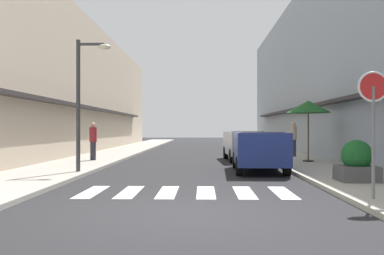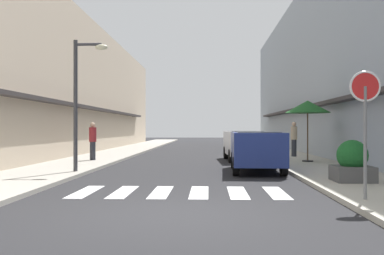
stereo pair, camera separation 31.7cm
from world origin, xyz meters
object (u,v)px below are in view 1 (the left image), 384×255
at_px(parked_car_mid, 245,142).
at_px(round_street_sign, 373,101).
at_px(street_lamp, 84,89).
at_px(pedestrian_walking_near, 294,138).
at_px(parked_car_near, 259,147).
at_px(pedestrian_walking_far, 93,140).
at_px(planter_corner, 357,163).
at_px(cafe_umbrella, 308,107).

bearing_deg(parked_car_mid, round_street_sign, -83.14).
height_order(street_lamp, pedestrian_walking_near, street_lamp).
height_order(parked_car_near, pedestrian_walking_near, pedestrian_walking_near).
bearing_deg(pedestrian_walking_near, pedestrian_walking_far, -4.60).
xyz_separation_m(parked_car_near, planter_corner, (2.25, -3.76, -0.29)).
height_order(planter_corner, pedestrian_walking_near, pedestrian_walking_near).
bearing_deg(parked_car_mid, cafe_umbrella, -38.12).
bearing_deg(pedestrian_walking_near, parked_car_near, 47.54).
height_order(parked_car_near, parked_car_mid, same).
distance_m(cafe_umbrella, pedestrian_walking_near, 3.98).
xyz_separation_m(cafe_umbrella, pedestrian_walking_near, (0.11, 3.70, -1.45)).
bearing_deg(round_street_sign, street_lamp, 143.22).
relative_size(cafe_umbrella, pedestrian_walking_far, 1.54).
height_order(parked_car_mid, cafe_umbrella, cafe_umbrella).
relative_size(round_street_sign, pedestrian_walking_far, 1.52).
distance_m(parked_car_near, round_street_sign, 7.17).
height_order(round_street_sign, cafe_umbrella, cafe_umbrella).
bearing_deg(cafe_umbrella, parked_car_near, -126.75).
bearing_deg(planter_corner, pedestrian_walking_far, 139.90).
bearing_deg(parked_car_mid, planter_corner, -76.48).
bearing_deg(parked_car_mid, parked_car_near, -90.00).
xyz_separation_m(street_lamp, pedestrian_walking_far, (-1.05, 5.38, -1.89)).
xyz_separation_m(round_street_sign, pedestrian_walking_near, (1.24, 14.13, -1.08)).
relative_size(street_lamp, pedestrian_walking_near, 2.47).
xyz_separation_m(street_lamp, pedestrian_walking_near, (8.87, 8.43, -1.85)).
distance_m(parked_car_mid, cafe_umbrella, 3.72).
height_order(round_street_sign, planter_corner, round_street_sign).
relative_size(parked_car_near, planter_corner, 3.73).
bearing_deg(parked_car_mid, pedestrian_walking_far, -168.85).
height_order(parked_car_mid, pedestrian_walking_near, pedestrian_walking_near).
relative_size(round_street_sign, planter_corner, 2.31).
bearing_deg(street_lamp, pedestrian_walking_near, 43.54).
bearing_deg(planter_corner, street_lamp, 162.96).
distance_m(parked_car_near, cafe_umbrella, 4.69).
height_order(parked_car_mid, planter_corner, parked_car_mid).
height_order(parked_car_mid, round_street_sign, round_street_sign).
bearing_deg(parked_car_near, pedestrian_walking_far, 149.81).
distance_m(parked_car_mid, pedestrian_walking_far, 7.32).
relative_size(parked_car_mid, pedestrian_walking_far, 2.50).
bearing_deg(street_lamp, pedestrian_walking_far, 101.10).
xyz_separation_m(parked_car_mid, cafe_umbrella, (2.63, -2.07, 1.62)).
relative_size(street_lamp, cafe_umbrella, 1.66).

